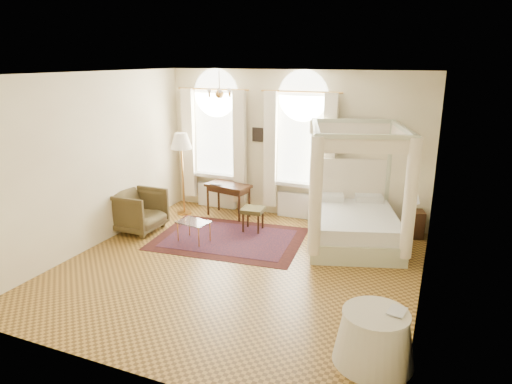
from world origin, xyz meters
TOP-DOWN VIEW (x-y plane):
  - ground at (0.00, 0.00)m, footprint 6.00×6.00m
  - room_walls at (0.00, 0.00)m, footprint 6.00×6.00m
  - window_left at (-1.90, 2.87)m, footprint 1.62×0.27m
  - window_right at (0.20, 2.87)m, footprint 1.62×0.27m
  - chandelier at (-0.90, 1.20)m, footprint 0.51×0.45m
  - wall_pictures at (0.09, 2.97)m, footprint 2.54×0.03m
  - canopy_bed at (1.63, 1.84)m, footprint 2.30×2.56m
  - nightstand at (2.70, 2.70)m, footprint 0.48×0.45m
  - nightstand_lamp at (2.66, 2.67)m, footprint 0.26×0.26m
  - writing_desk at (-1.35, 2.42)m, footprint 1.09×0.70m
  - laptop at (-1.62, 2.33)m, footprint 0.33×0.23m
  - stool at (-0.45, 1.75)m, footprint 0.49×0.49m
  - armchair at (-2.70, 0.84)m, footprint 0.98×0.95m
  - coffee_table at (-1.31, 0.76)m, footprint 0.68×0.53m
  - floor_lamp at (-2.39, 2.17)m, footprint 0.49×0.49m
  - oriental_rug at (-0.73, 1.15)m, footprint 3.11×2.38m
  - side_table at (2.58, -1.69)m, footprint 0.97×0.97m
  - book at (2.71, -1.57)m, footprint 0.24×0.29m

SIDE VIEW (x-z plane):
  - ground at x=0.00m, z-range 0.00..0.00m
  - oriental_rug at x=-0.73m, z-range 0.00..0.01m
  - nightstand at x=2.70m, z-range 0.00..0.56m
  - side_table at x=2.58m, z-range -0.01..0.66m
  - coffee_table at x=-1.31m, z-range 0.17..0.59m
  - stool at x=-0.45m, z-range 0.17..0.68m
  - armchair at x=-2.70m, z-range 0.00..0.88m
  - canopy_bed at x=1.63m, z-range -0.64..1.70m
  - writing_desk at x=-1.35m, z-range 0.27..1.03m
  - book at x=2.71m, z-range 0.66..0.69m
  - laptop at x=-1.62m, z-range 0.76..0.78m
  - nightstand_lamp at x=2.66m, z-range 0.62..1.01m
  - window_left at x=-1.90m, z-range -0.16..3.13m
  - window_right at x=0.20m, z-range -0.16..3.13m
  - floor_lamp at x=-2.39m, z-range 0.68..2.59m
  - wall_pictures at x=0.09m, z-range 1.70..2.09m
  - room_walls at x=0.00m, z-range -1.02..4.98m
  - chandelier at x=-0.90m, z-range 2.66..3.16m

